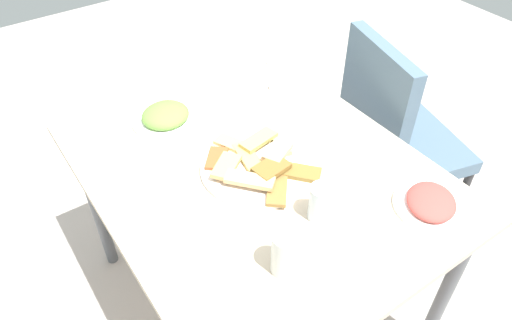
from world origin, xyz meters
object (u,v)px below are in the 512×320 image
pide_platter (258,165)px  salad_plate_rice (431,203)px  dining_table (256,184)px  fork (266,75)px  salad_plate_greens (166,116)px  spoon (274,72)px  drinking_glass (321,203)px  soda_can (285,253)px  paper_napkin (270,74)px  dining_chair (392,133)px

pide_platter → salad_plate_rice: pide_platter is taller
dining_table → pide_platter: pide_platter is taller
fork → dining_table: bearing=-16.8°
salad_plate_greens → spoon: bearing=94.7°
salad_plate_rice → salad_plate_greens: bearing=-151.3°
fork → drinking_glass: bearing=-1.7°
soda_can → paper_napkin: size_ratio=0.82×
soda_can → fork: bearing=147.3°
spoon → salad_plate_rice: bearing=17.0°
paper_napkin → spoon: bearing=90.0°
dining_table → soda_can: size_ratio=9.17×
fork → spoon: (0.00, 0.04, 0.00)m
spoon → paper_napkin: bearing=-68.9°
pide_platter → soda_can: (0.32, -0.15, 0.05)m
soda_can → paper_napkin: 0.87m
pide_platter → soda_can: size_ratio=2.95×
soda_can → drinking_glass: size_ratio=1.16×
salad_plate_rice → drinking_glass: (-0.14, -0.27, 0.04)m
dining_table → salad_plate_rice: 0.51m
salad_plate_greens → soda_can: (0.69, -0.03, 0.04)m
dining_table → fork: 0.51m
dining_table → drinking_glass: (0.26, 0.03, 0.13)m
salad_plate_rice → spoon: (-0.79, 0.06, -0.01)m
soda_can → dining_table: bearing=156.0°
pide_platter → soda_can: bearing=-24.9°
dining_table → paper_napkin: 0.52m
drinking_glass → pide_platter: bearing=-173.8°
dining_chair → spoon: dining_chair is taller
salad_plate_rice → paper_napkin: size_ratio=1.35×
paper_napkin → spoon: size_ratio=0.88×
dining_table → dining_chair: bearing=93.8°
fork → dining_chair: bearing=69.2°
dining_chair → fork: (-0.34, -0.37, 0.22)m
dining_chair → drinking_glass: (0.30, -0.65, 0.26)m
drinking_glass → salad_plate_greens: bearing=-166.6°
dining_table → spoon: size_ratio=6.67×
pide_platter → salad_plate_greens: (-0.36, -0.12, 0.01)m
fork → pide_platter: bearing=-15.9°
salad_plate_rice → paper_napkin: salad_plate_rice is taller
dining_chair → spoon: (-0.34, -0.33, 0.22)m
dining_chair → salad_plate_greens: bearing=-110.9°
dining_chair → paper_napkin: size_ratio=6.01×
dining_chair → fork: 0.55m
spoon → fork: bearing=-68.9°
dining_chair → fork: bearing=-133.2°
dining_chair → fork: size_ratio=4.91×
dining_table → drinking_glass: size_ratio=10.59×
drinking_glass → spoon: drinking_glass is taller
salad_plate_rice → spoon: salad_plate_rice is taller
spoon → salad_plate_greens: bearing=-64.2°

